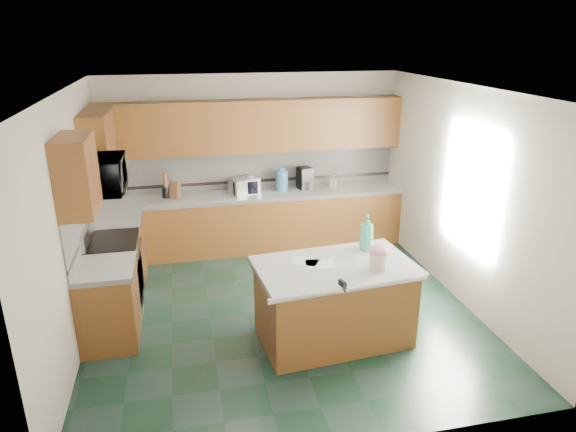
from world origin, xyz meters
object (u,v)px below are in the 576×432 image
object	(u,v)px
knife_block	(175,190)
coffee_maker	(305,178)
island_top	(335,267)
soap_bottle_island	(367,232)
toaster_oven	(244,186)
island_base	(334,305)
treat_jar	(378,262)

from	to	relation	value
knife_block	coffee_maker	world-z (taller)	coffee_maker
island_top	soap_bottle_island	size ratio (longest dim) A/B	4.02
toaster_oven	coffee_maker	xyz separation A→B (m)	(0.97, 0.03, 0.05)
island_top	toaster_oven	xyz separation A→B (m)	(-0.61, 2.77, 0.15)
toaster_oven	knife_block	bearing A→B (deg)	157.94
island_base	coffee_maker	size ratio (longest dim) A/B	4.58
island_base	soap_bottle_island	size ratio (longest dim) A/B	3.79
treat_jar	toaster_oven	xyz separation A→B (m)	(-1.01, 2.99, 0.03)
island_top	treat_jar	bearing A→B (deg)	-33.70
treat_jar	coffee_maker	bearing A→B (deg)	79.66
island_top	treat_jar	world-z (taller)	treat_jar
island_base	knife_block	bearing A→B (deg)	115.62
coffee_maker	soap_bottle_island	bearing A→B (deg)	-98.68
island_base	coffee_maker	bearing A→B (deg)	77.43
soap_bottle_island	island_top	bearing A→B (deg)	-134.78
island_base	treat_jar	world-z (taller)	treat_jar
island_base	island_top	distance (m)	0.46
soap_bottle_island	coffee_maker	distance (m)	2.49
treat_jar	coffee_maker	distance (m)	3.02
treat_jar	soap_bottle_island	distance (m)	0.55
island_top	coffee_maker	distance (m)	2.83
knife_block	treat_jar	bearing A→B (deg)	-31.93
toaster_oven	coffee_maker	world-z (taller)	coffee_maker
soap_bottle_island	coffee_maker	bearing A→B (deg)	103.13
coffee_maker	island_base	bearing A→B (deg)	-108.44
knife_block	coffee_maker	distance (m)	2.02
soap_bottle_island	knife_block	distance (m)	3.25
island_base	toaster_oven	distance (m)	2.91
soap_bottle_island	knife_block	size ratio (longest dim) A/B	1.72
treat_jar	toaster_oven	world-z (taller)	toaster_oven
soap_bottle_island	coffee_maker	world-z (taller)	soap_bottle_island
island_base	treat_jar	bearing A→B (deg)	-33.70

